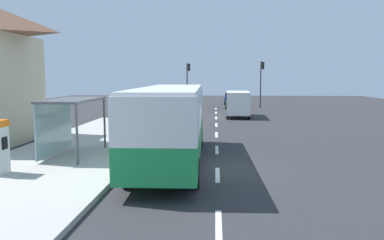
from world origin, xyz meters
name	(u,v)px	position (x,y,z in m)	size (l,w,h in m)	color
ground_plane	(213,125)	(0.00, 14.00, -0.02)	(56.00, 92.00, 0.04)	#2D2D30
sidewalk_platform	(73,154)	(-6.40, 2.00, 0.09)	(6.20, 30.00, 0.18)	#ADAAA3
lane_stripe_seg_0	(219,226)	(0.25, -6.00, 0.01)	(0.16, 2.20, 0.01)	silver
lane_stripe_seg_1	(217,175)	(0.25, -1.00, 0.01)	(0.16, 2.20, 0.01)	silver
lane_stripe_seg_2	(217,150)	(0.25, 4.00, 0.01)	(0.16, 2.20, 0.01)	silver
lane_stripe_seg_3	(217,135)	(0.25, 9.00, 0.01)	(0.16, 2.20, 0.01)	silver
lane_stripe_seg_4	(216,125)	(0.25, 14.00, 0.01)	(0.16, 2.20, 0.01)	silver
lane_stripe_seg_5	(216,118)	(0.25, 19.00, 0.01)	(0.16, 2.20, 0.01)	silver
lane_stripe_seg_6	(216,113)	(0.25, 24.00, 0.01)	(0.16, 2.20, 0.01)	silver
lane_stripe_seg_7	(216,109)	(0.25, 29.00, 0.01)	(0.16, 2.20, 0.01)	silver
bus	(171,120)	(-1.71, 0.98, 1.84)	(2.72, 11.05, 3.21)	#1E8C47
white_van	(238,102)	(2.20, 20.00, 1.34)	(2.16, 5.26, 2.30)	white
sedan_near	(231,98)	(2.30, 36.52, 0.79)	(1.97, 4.46, 1.52)	navy
sedan_far	(234,102)	(2.30, 29.52, 0.79)	(2.04, 4.49, 1.52)	#195933
recycling_bin_red	(123,140)	(-4.20, 2.71, 0.66)	(0.52, 0.52, 0.95)	red
recycling_bin_green	(126,138)	(-4.20, 3.41, 0.66)	(0.52, 0.52, 0.95)	green
traffic_light_near_side	(262,77)	(5.49, 30.16, 3.57)	(0.49, 0.28, 5.41)	#2D2D2D
traffic_light_far_side	(188,78)	(-3.10, 30.96, 3.48)	(0.49, 0.28, 5.25)	#2D2D2D
bus_shelter	(66,112)	(-6.41, 1.42, 2.10)	(1.80, 4.00, 2.50)	#4C4C51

